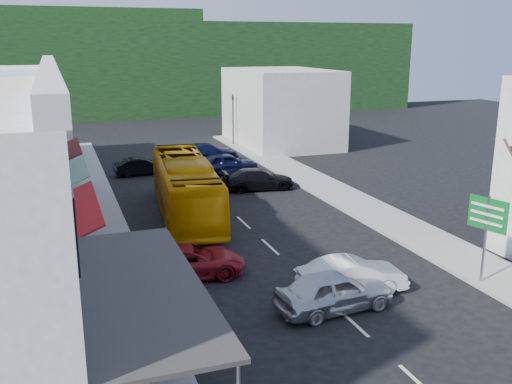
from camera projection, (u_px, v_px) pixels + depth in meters
name	position (u px, v px, depth m)	size (l,w,h in m)	color
ground	(305.00, 279.00, 23.40)	(120.00, 120.00, 0.00)	black
sidewalk_left	(97.00, 225.00, 30.07)	(3.00, 52.00, 0.15)	gray
sidewalk_right	(349.00, 199.00, 34.93)	(3.00, 52.00, 0.15)	gray
distant_block_left	(15.00, 129.00, 43.36)	(8.00, 10.00, 6.00)	#B7B2A8
distant_block_right	(281.00, 107.00, 53.42)	(8.00, 12.00, 7.00)	#B7B2A8
hillside	(106.00, 62.00, 80.53)	(80.00, 26.00, 14.00)	black
bus	(185.00, 189.00, 31.52)	(2.50, 11.60, 3.10)	orange
car_silver	(334.00, 292.00, 20.50)	(1.80, 4.40, 1.40)	silver
car_white	(352.00, 276.00, 21.95)	(1.80, 4.40, 1.40)	white
car_red	(188.00, 260.00, 23.50)	(1.90, 4.60, 1.40)	maroon
car_black_near	(258.00, 179.00, 37.43)	(1.84, 4.50, 1.40)	black
car_navy_mid	(227.00, 165.00, 41.74)	(1.80, 4.40, 1.40)	black
car_black_far	(141.00, 165.00, 41.61)	(1.80, 4.40, 1.40)	black
car_navy_far	(207.00, 154.00, 46.02)	(1.84, 4.50, 1.40)	black
pedestrian_left	(94.00, 272.00, 21.52)	(0.60, 0.40, 1.70)	black
direction_sign	(485.00, 241.00, 22.38)	(0.65, 1.64, 3.68)	#0A5E21
traffic_signal	(233.00, 120.00, 53.15)	(0.49, 0.96, 4.79)	black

